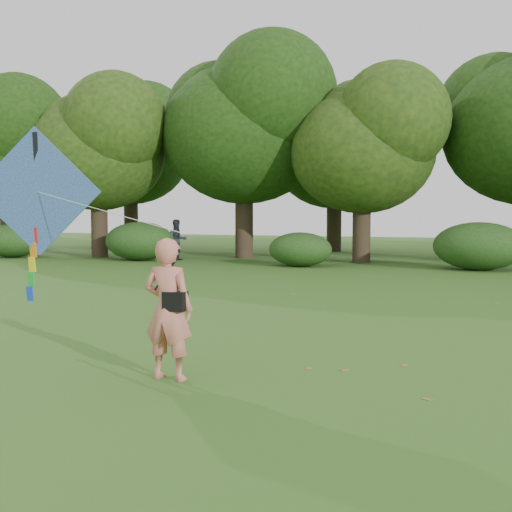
% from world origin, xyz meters
% --- Properties ---
extents(ground, '(100.00, 100.00, 0.00)m').
position_xyz_m(ground, '(0.00, 0.00, 0.00)').
color(ground, '#265114').
rests_on(ground, ground).
extents(man_kite_flyer, '(0.71, 0.47, 1.92)m').
position_xyz_m(man_kite_flyer, '(-0.67, -0.83, 0.96)').
color(man_kite_flyer, '#D57564').
rests_on(man_kite_flyer, ground).
extents(bystander_left, '(1.17, 1.17, 1.91)m').
position_xyz_m(bystander_left, '(-10.36, 18.43, 0.96)').
color(bystander_left, '#252B31').
rests_on(bystander_left, ground).
extents(crossbody_bag, '(0.43, 0.20, 0.74)m').
position_xyz_m(crossbody_bag, '(-0.55, -0.86, 1.09)').
color(crossbody_bag, black).
rests_on(crossbody_bag, ground).
extents(flying_kite, '(4.64, 1.97, 3.03)m').
position_xyz_m(flying_kite, '(-4.00, 0.69, 2.57)').
color(flying_kite, '#244C9D').
rests_on(flying_kite, ground).
extents(tree_line, '(54.70, 15.30, 9.48)m').
position_xyz_m(tree_line, '(1.67, 22.88, 5.60)').
color(tree_line, '#3A2D1E').
rests_on(tree_line, ground).
extents(shrub_band, '(39.15, 3.22, 1.88)m').
position_xyz_m(shrub_band, '(-0.72, 17.60, 0.86)').
color(shrub_band, '#264919').
rests_on(shrub_band, ground).
extents(fallen_leaves, '(7.95, 12.26, 0.01)m').
position_xyz_m(fallen_leaves, '(1.85, 2.63, 0.01)').
color(fallen_leaves, olive).
rests_on(fallen_leaves, ground).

